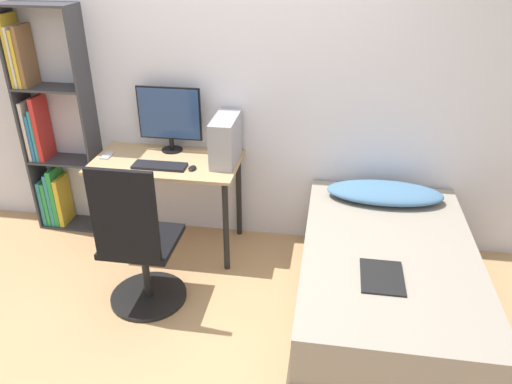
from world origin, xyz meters
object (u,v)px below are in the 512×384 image
Objects in this scene: monitor at (169,116)px; keyboard at (160,166)px; bookshelf at (49,136)px; bed at (385,283)px; pc_tower at (226,140)px; office_chair at (139,253)px.

monitor is 1.29× the size of keyboard.
bed is at bearing -16.35° from bookshelf.
pc_tower is (0.46, -0.13, -0.11)m from monitor.
keyboard is (1.03, -0.30, -0.06)m from bookshelf.
bed is 4.60× the size of keyboard.
monitor is (-1.64, 0.80, 0.77)m from bed.
monitor is (-0.05, 0.95, 0.61)m from office_chair.
monitor is 0.49m from pc_tower.
office_chair reaches higher than keyboard.
monitor reaches higher than bed.
keyboard is 0.94× the size of pc_tower.
bookshelf is 1.07m from keyboard.
office_chair reaches higher than bed.
bed is 1.98m from monitor.
bookshelf is 1.04m from monitor.
monitor is (1.02, 0.02, 0.21)m from bookshelf.
office_chair is 2.58× the size of pc_tower.
office_chair is at bearing -116.83° from pc_tower.
monitor reaches higher than pc_tower.
pc_tower is at bearing -15.77° from monitor.
bed is at bearing -26.09° from monitor.
bookshelf reaches higher than office_chair.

